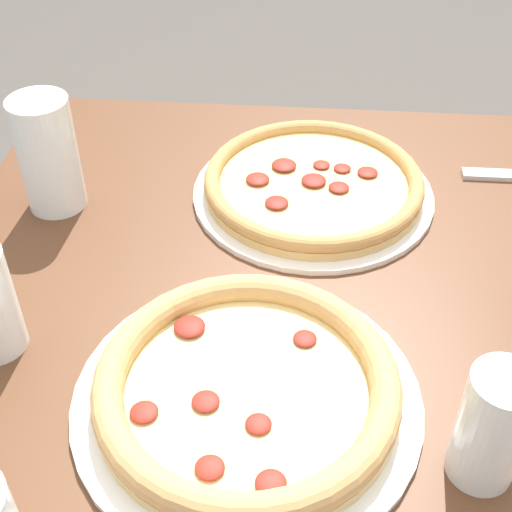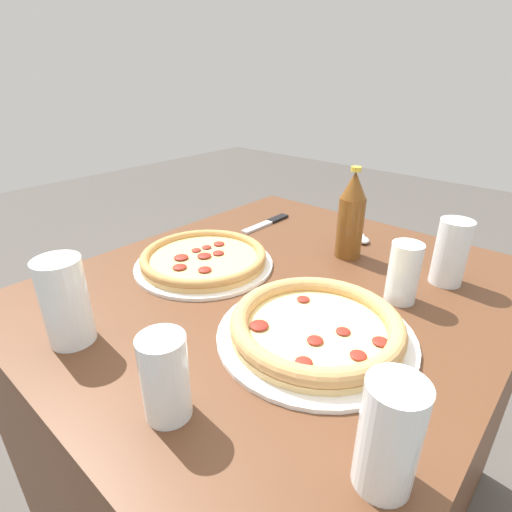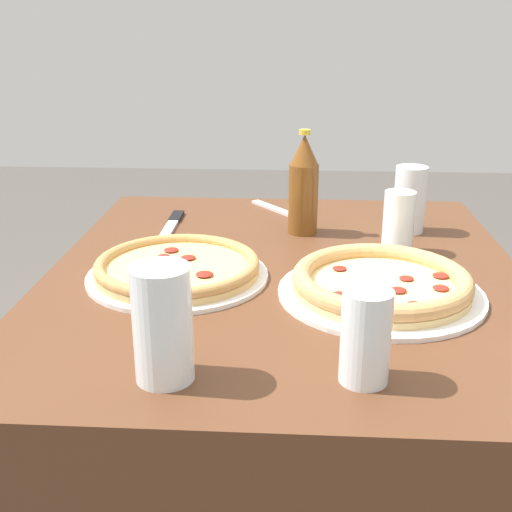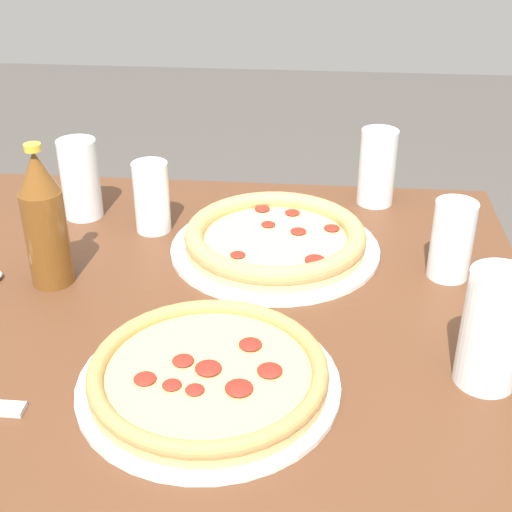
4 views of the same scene
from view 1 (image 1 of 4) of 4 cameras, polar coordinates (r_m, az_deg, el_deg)
name	(u,v)px [view 1 (image 1 of 4)]	position (r m, az deg, el deg)	size (l,w,h in m)	color
table	(330,472)	(1.09, 5.96, -16.82)	(0.99, 0.86, 0.71)	#56331E
pizza_salami	(313,185)	(0.95, 4.60, 5.69)	(0.32, 0.32, 0.04)	white
pizza_veggie	(247,389)	(0.69, -0.75, -10.57)	(0.34, 0.34, 0.04)	white
glass_iced_tea	(49,158)	(0.94, -16.24, 7.55)	(0.08, 0.08, 0.15)	white
glass_cola	(491,431)	(0.65, 18.28, -13.13)	(0.06, 0.06, 0.12)	white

